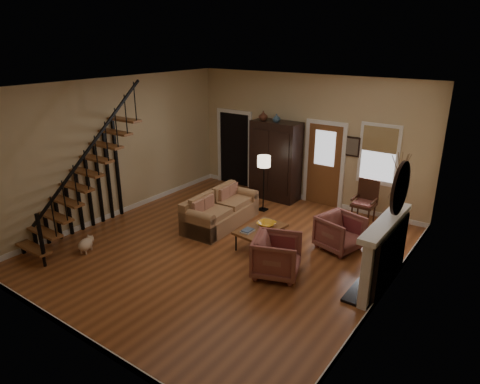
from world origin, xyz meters
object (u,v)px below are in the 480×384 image
Objects in this scene: armoire at (276,161)px; armchair_right at (340,233)px; armchair_left at (277,256)px; floor_lamp at (264,184)px; side_chair at (364,202)px; sofa at (221,210)px; coffee_table at (260,237)px.

armoire is 3.27m from armchair_right.
armchair_left is (2.11, -3.42, -0.67)m from armoire.
armoire is 1.02m from floor_lamp.
floor_lamp reaches higher than armchair_left.
armoire is at bearing 71.15° from armchair_right.
armchair_left is 0.59× the size of floor_lamp.
armoire is at bearing 103.46° from floor_lamp.
armchair_left is 0.83× the size of side_chair.
armoire is 2.36m from sofa.
sofa is 2.48× the size of armchair_right.
side_chair is (2.55, -0.20, -0.54)m from armoire.
armchair_right is at bearing -19.66° from floor_lamp.
floor_lamp is (-1.89, 2.49, 0.33)m from armchair_left.
coffee_table is at bearing -64.71° from armoire.
sofa is 2.78m from armchair_right.
armchair_left reaches higher than coffee_table.
sofa is 1.97× the size of side_chair.
armchair_left reaches higher than armchair_right.
sofa is 1.41× the size of floor_lamp.
coffee_table is 1.64m from armchair_right.
armchair_right is (0.53, 1.63, -0.02)m from armchair_left.
side_chair is at bearing 34.90° from sofa.
floor_lamp reaches higher than coffee_table.
floor_lamp is at bearing -162.53° from side_chair.
side_chair is at bearing -4.48° from armoire.
coffee_table is 2.07m from floor_lamp.
floor_lamp is (0.22, -0.93, -0.34)m from armoire.
side_chair is (2.65, 2.06, 0.14)m from sofa.
side_chair is at bearing 17.47° from floor_lamp.
armchair_left is at bearing 177.16° from armchair_right.
armoire is at bearing 175.52° from side_chair.
armchair_left is 1.71m from armchair_right.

